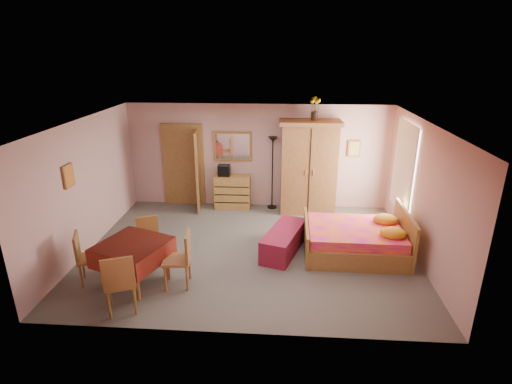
# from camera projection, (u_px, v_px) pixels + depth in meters

# --- Properties ---
(floor) EXTENTS (6.50, 6.50, 0.00)m
(floor) POSITION_uv_depth(u_px,v_px,m) (250.00, 250.00, 8.09)
(floor) COLOR #625F57
(floor) RESTS_ON ground
(ceiling) EXTENTS (6.50, 6.50, 0.00)m
(ceiling) POSITION_uv_depth(u_px,v_px,m) (249.00, 122.00, 7.20)
(ceiling) COLOR brown
(ceiling) RESTS_ON wall_back
(wall_back) EXTENTS (6.50, 0.10, 2.60)m
(wall_back) POSITION_uv_depth(u_px,v_px,m) (258.00, 156.00, 9.99)
(wall_back) COLOR tan
(wall_back) RESTS_ON floor
(wall_front) EXTENTS (6.50, 0.10, 2.60)m
(wall_front) POSITION_uv_depth(u_px,v_px,m) (234.00, 253.00, 5.30)
(wall_front) COLOR tan
(wall_front) RESTS_ON floor
(wall_left) EXTENTS (0.10, 5.00, 2.60)m
(wall_left) POSITION_uv_depth(u_px,v_px,m) (86.00, 186.00, 7.86)
(wall_left) COLOR tan
(wall_left) RESTS_ON floor
(wall_right) EXTENTS (0.10, 5.00, 2.60)m
(wall_right) POSITION_uv_depth(u_px,v_px,m) (423.00, 194.00, 7.43)
(wall_right) COLOR tan
(wall_right) RESTS_ON floor
(doorway) EXTENTS (1.06, 0.12, 2.15)m
(doorway) POSITION_uv_depth(u_px,v_px,m) (184.00, 166.00, 10.18)
(doorway) COLOR #9E6B35
(doorway) RESTS_ON floor
(window) EXTENTS (0.08, 1.40, 1.95)m
(window) POSITION_uv_depth(u_px,v_px,m) (404.00, 168.00, 8.51)
(window) COLOR white
(window) RESTS_ON wall_right
(picture_left) EXTENTS (0.04, 0.32, 0.42)m
(picture_left) POSITION_uv_depth(u_px,v_px,m) (68.00, 176.00, 7.15)
(picture_left) COLOR orange
(picture_left) RESTS_ON wall_left
(picture_back) EXTENTS (0.30, 0.04, 0.40)m
(picture_back) POSITION_uv_depth(u_px,v_px,m) (354.00, 148.00, 9.72)
(picture_back) COLOR #D8BF59
(picture_back) RESTS_ON wall_back
(chest_of_drawers) EXTENTS (0.90, 0.46, 0.84)m
(chest_of_drawers) POSITION_uv_depth(u_px,v_px,m) (233.00, 192.00, 10.13)
(chest_of_drawers) COLOR #AF7F3B
(chest_of_drawers) RESTS_ON floor
(wall_mirror) EXTENTS (0.98, 0.08, 0.77)m
(wall_mirror) POSITION_uv_depth(u_px,v_px,m) (233.00, 146.00, 9.94)
(wall_mirror) COLOR white
(wall_mirror) RESTS_ON wall_back
(stereo) EXTENTS (0.30, 0.22, 0.28)m
(stereo) POSITION_uv_depth(u_px,v_px,m) (224.00, 170.00, 9.95)
(stereo) COLOR black
(stereo) RESTS_ON chest_of_drawers
(floor_lamp) EXTENTS (0.26, 0.26, 1.84)m
(floor_lamp) POSITION_uv_depth(u_px,v_px,m) (272.00, 173.00, 9.93)
(floor_lamp) COLOR black
(floor_lamp) RESTS_ON floor
(wardrobe) EXTENTS (1.47, 0.78, 2.27)m
(wardrobe) POSITION_uv_depth(u_px,v_px,m) (308.00, 167.00, 9.65)
(wardrobe) COLOR #935E31
(wardrobe) RESTS_ON floor
(sunflower_vase) EXTENTS (0.23, 0.23, 0.55)m
(sunflower_vase) POSITION_uv_depth(u_px,v_px,m) (315.00, 109.00, 9.17)
(sunflower_vase) COLOR yellow
(sunflower_vase) RESTS_ON wardrobe
(bed) EXTENTS (2.01, 1.60, 0.92)m
(bed) POSITION_uv_depth(u_px,v_px,m) (355.00, 232.00, 7.83)
(bed) COLOR #D7158C
(bed) RESTS_ON floor
(bench) EXTENTS (0.95, 1.53, 0.48)m
(bench) POSITION_uv_depth(u_px,v_px,m) (284.00, 241.00, 7.96)
(bench) COLOR maroon
(bench) RESTS_ON floor
(dining_table) EXTENTS (1.35, 1.35, 0.77)m
(dining_table) POSITION_uv_depth(u_px,v_px,m) (134.00, 263.00, 6.85)
(dining_table) COLOR maroon
(dining_table) RESTS_ON floor
(chair_south) EXTENTS (0.60, 0.60, 1.02)m
(chair_south) POSITION_uv_depth(u_px,v_px,m) (120.00, 281.00, 6.10)
(chair_south) COLOR olive
(chair_south) RESTS_ON floor
(chair_north) EXTENTS (0.54, 0.54, 0.89)m
(chair_north) POSITION_uv_depth(u_px,v_px,m) (149.00, 242.00, 7.45)
(chair_north) COLOR olive
(chair_north) RESTS_ON floor
(chair_west) EXTENTS (0.55, 0.55, 0.93)m
(chair_west) POSITION_uv_depth(u_px,v_px,m) (91.00, 257.00, 6.87)
(chair_west) COLOR #A96D39
(chair_west) RESTS_ON floor
(chair_east) EXTENTS (0.49, 0.49, 0.99)m
(chair_east) POSITION_uv_depth(u_px,v_px,m) (177.00, 259.00, 6.76)
(chair_east) COLOR #AA6939
(chair_east) RESTS_ON floor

